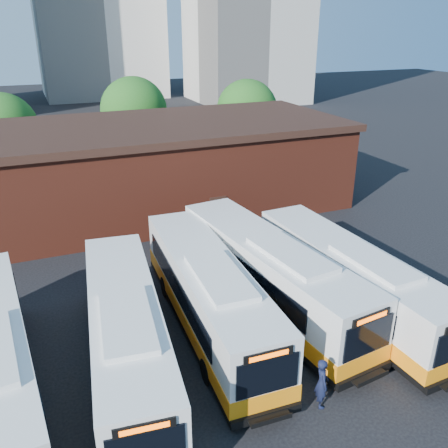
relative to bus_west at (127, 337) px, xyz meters
name	(u,v)px	position (x,y,z in m)	size (l,w,h in m)	color
ground	(277,367)	(5.58, -2.19, -1.57)	(220.00, 220.00, 0.00)	black
bus_west	(127,337)	(0.00, 0.00, 0.00)	(3.95, 12.86, 3.46)	silver
bus_midwest	(209,297)	(4.03, 1.54, 0.04)	(3.20, 13.13, 3.55)	silver
bus_mideast	(269,276)	(7.37, 2.06, 0.10)	(4.35, 13.66, 3.67)	silver
bus_east	(348,282)	(10.70, 0.28, 0.00)	(3.31, 12.84, 3.46)	silver
transit_worker	(322,383)	(6.07, -4.59, -0.57)	(0.73, 0.48, 2.00)	black
depot_building	(150,166)	(5.58, 17.81, 1.69)	(28.60, 12.60, 6.40)	maroon
tree_west	(3,128)	(-4.42, 29.81, 3.08)	(6.00, 6.00, 7.65)	#382314
tree_mid	(134,110)	(7.58, 31.81, 3.51)	(6.56, 6.56, 8.36)	#382314
tree_east	(247,110)	(18.58, 28.81, 3.26)	(6.24, 6.24, 7.96)	#382314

